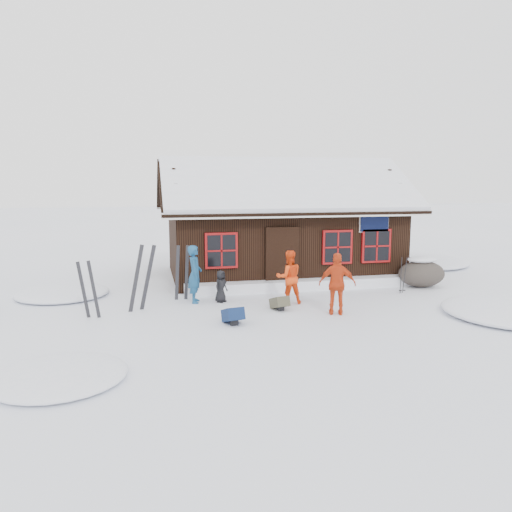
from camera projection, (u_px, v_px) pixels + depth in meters
The scene contains 15 objects.
ground at pixel (274, 309), 13.84m from camera, with size 120.00×120.00×0.00m, color white.
mountain_hut at pixel (280, 233), 18.74m from camera, with size 8.90×6.09×4.42m.
snow_drift at pixel (301, 284), 16.31m from camera, with size 7.60×0.60×0.35m, color white.
snow_mounds at pixel (309, 292), 16.00m from camera, with size 20.60×13.20×0.48m.
skier_teal at pixel (195, 274), 14.51m from camera, with size 0.62×0.40×1.69m, color navy.
skier_orange_left at pixel (289, 277), 14.39m from camera, with size 0.76×0.59×1.56m, color #ED4110.
skier_orange_right at pixel (337, 284), 13.18m from camera, with size 0.97×0.40×1.66m, color red.
skier_crouched at pixel (221, 286), 14.60m from camera, with size 0.46×0.30×0.95m, color black.
boulder at pixel (421, 273), 16.75m from camera, with size 1.60×1.20×0.93m.
ski_pair_left at pixel (142, 278), 13.62m from camera, with size 0.80×0.25×1.87m.
ski_pair_mid at pixel (89, 290), 12.87m from camera, with size 0.55×0.17×1.56m.
ski_pair_right at pixel (182, 273), 14.89m from camera, with size 0.46×0.12×1.69m.
ski_poles at pixel (403, 276), 15.79m from camera, with size 0.21×0.11×1.19m.
backpack_blue at pixel (233, 318), 12.41m from camera, with size 0.43×0.57×0.31m, color #102248.
backpack_olive at pixel (280, 305), 13.76m from camera, with size 0.39×0.52×0.28m, color #454231.
Camera 1 is at (-3.40, -13.05, 3.51)m, focal length 35.00 mm.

